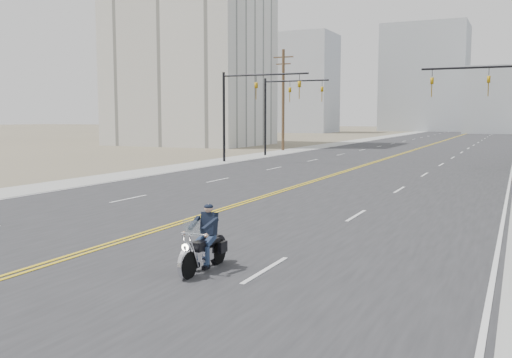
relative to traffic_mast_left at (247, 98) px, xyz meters
name	(u,v)px	position (x,y,z in m)	size (l,w,h in m)	color
road	(434,144)	(8.98, 38.00, -4.93)	(20.00, 200.00, 0.01)	#303033
sidewalk_left	(349,142)	(-2.52, 38.00, -4.93)	(3.00, 200.00, 0.01)	#A5A5A0
traffic_mast_left	(247,98)	(0.00, 0.00, 0.00)	(7.10, 0.26, 7.00)	black
traffic_mast_right	(501,95)	(17.95, 0.00, 0.00)	(7.10, 0.26, 7.00)	black
traffic_mast_far	(282,102)	(-0.33, 8.00, -0.06)	(6.10, 0.26, 7.00)	black
utility_pole_left	(283,98)	(-3.52, 16.00, 0.54)	(2.20, 0.30, 10.50)	brown
apartment_block	(190,25)	(-19.02, 23.00, 10.06)	(18.00, 14.00, 30.00)	silver
haze_bldg_a	(303,84)	(-26.02, 83.00, 6.06)	(14.00, 12.00, 22.00)	#B7BCC6
haze_bldg_b	(511,100)	(16.98, 93.00, 2.06)	(18.00, 14.00, 14.00)	#ADB2B7
haze_bldg_d	(425,78)	(-3.02, 108.00, 8.06)	(20.00, 15.00, 26.00)	#ADB2B7
haze_bldg_f	(269,100)	(-41.02, 98.00, 3.06)	(12.00, 12.00, 16.00)	#ADB2B7
motorcyclist	(203,239)	(12.69, -28.63, -4.17)	(0.84, 1.97, 1.53)	black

